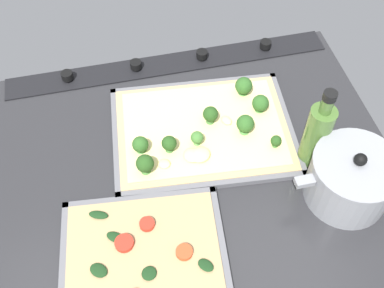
# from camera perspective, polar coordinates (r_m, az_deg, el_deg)

# --- Properties ---
(ground_plane) EXTENTS (0.83, 0.73, 0.03)m
(ground_plane) POSITION_cam_1_polar(r_m,az_deg,el_deg) (0.99, 1.05, -4.10)
(ground_plane) COLOR #28282B
(stove_control_panel) EXTENTS (0.79, 0.07, 0.03)m
(stove_control_panel) POSITION_cam_1_polar(r_m,az_deg,el_deg) (1.18, -2.76, 9.80)
(stove_control_panel) COLOR black
(stove_control_panel) RESTS_ON ground_plane
(baking_tray_front) EXTENTS (0.42, 0.33, 0.01)m
(baking_tray_front) POSITION_cam_1_polar(r_m,az_deg,el_deg) (1.03, 1.32, 1.52)
(baking_tray_front) COLOR slate
(baking_tray_front) RESTS_ON ground_plane
(broccoli_pizza) EXTENTS (0.39, 0.30, 0.06)m
(broccoli_pizza) POSITION_cam_1_polar(r_m,az_deg,el_deg) (1.02, 1.52, 1.87)
(broccoli_pizza) COLOR tan
(broccoli_pizza) RESTS_ON baking_tray_front
(baking_tray_back) EXTENTS (0.33, 0.29, 0.01)m
(baking_tray_back) POSITION_cam_1_polar(r_m,az_deg,el_deg) (0.89, -5.85, -13.66)
(baking_tray_back) COLOR slate
(baking_tray_back) RESTS_ON ground_plane
(veggie_pizza_back) EXTENTS (0.30, 0.27, 0.02)m
(veggie_pizza_back) POSITION_cam_1_polar(r_m,az_deg,el_deg) (0.88, -5.93, -13.57)
(veggie_pizza_back) COLOR tan
(veggie_pizza_back) RESTS_ON baking_tray_back
(cooking_pot) EXTENTS (0.24, 0.17, 0.13)m
(cooking_pot) POSITION_cam_1_polar(r_m,az_deg,el_deg) (0.95, 18.72, -4.04)
(cooking_pot) COLOR gray
(cooking_pot) RESTS_ON ground_plane
(oil_bottle) EXTENTS (0.05, 0.05, 0.20)m
(oil_bottle) POSITION_cam_1_polar(r_m,az_deg,el_deg) (0.96, 14.91, 1.18)
(oil_bottle) COLOR #476B2D
(oil_bottle) RESTS_ON ground_plane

